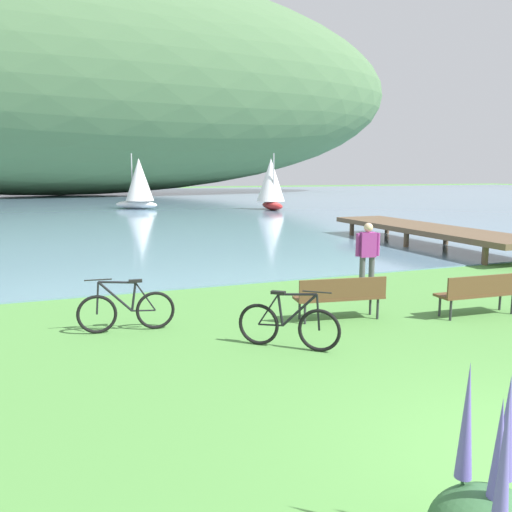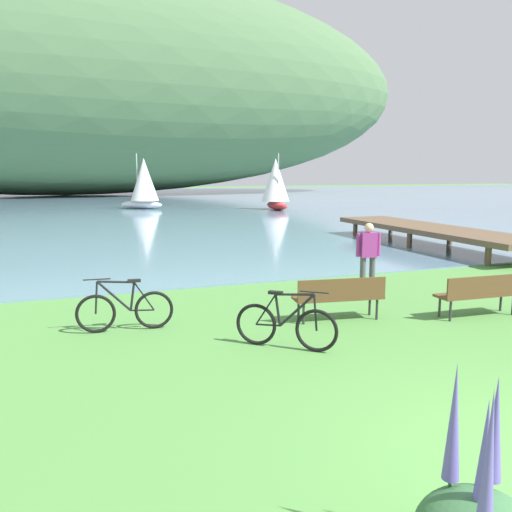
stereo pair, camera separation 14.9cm
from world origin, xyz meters
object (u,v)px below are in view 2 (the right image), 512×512
object	(u,v)px
sailboat_nearest_to_shore	(276,183)
bicycle_leaning_near_bench	(125,310)
park_bench_further_along	(340,295)
park_bench_near_camera	(480,292)
bicycle_beside_path	(286,325)
person_at_shoreline	(368,253)
sailboat_mid_bay	(144,183)

from	to	relation	value
sailboat_nearest_to_shore	bicycle_leaning_near_bench	bearing A→B (deg)	-117.55
park_bench_further_along	bicycle_leaning_near_bench	distance (m)	4.13
park_bench_near_camera	park_bench_further_along	bearing A→B (deg)	164.97
park_bench_near_camera	bicycle_beside_path	world-z (taller)	bicycle_beside_path
bicycle_beside_path	person_at_shoreline	distance (m)	4.67
park_bench_near_camera	park_bench_further_along	distance (m)	2.91
park_bench_further_along	person_at_shoreline	distance (m)	2.70
park_bench_further_along	sailboat_nearest_to_shore	xyz separation A→B (m)	(10.39, 28.47, 1.53)
park_bench_near_camera	sailboat_mid_bay	bearing A→B (deg)	93.14
bicycle_beside_path	park_bench_further_along	bearing A→B (deg)	34.61
bicycle_beside_path	park_bench_near_camera	bearing A→B (deg)	4.91
person_at_shoreline	sailboat_mid_bay	size ratio (longest dim) A/B	0.40
park_bench_near_camera	sailboat_mid_bay	world-z (taller)	sailboat_mid_bay
park_bench_near_camera	park_bench_further_along	size ratio (longest dim) A/B	0.99
bicycle_beside_path	sailboat_mid_bay	xyz separation A→B (m)	(2.61, 33.94, 1.67)
bicycle_leaning_near_bench	bicycle_beside_path	world-z (taller)	same
bicycle_leaning_near_bench	sailboat_nearest_to_shore	world-z (taller)	sailboat_nearest_to_shore
sailboat_mid_bay	park_bench_near_camera	bearing A→B (deg)	-86.86
bicycle_beside_path	sailboat_nearest_to_shore	bearing A→B (deg)	67.88
sailboat_nearest_to_shore	sailboat_mid_bay	size ratio (longest dim) A/B	0.99
park_bench_near_camera	bicycle_leaning_near_bench	bearing A→B (deg)	167.31
park_bench_near_camera	sailboat_nearest_to_shore	distance (m)	30.23
bicycle_leaning_near_bench	sailboat_mid_bay	xyz separation A→B (m)	(5.02, 32.01, 1.67)
person_at_shoreline	sailboat_mid_bay	xyz separation A→B (m)	(-0.88, 30.89, 1.09)
bicycle_leaning_near_bench	bicycle_beside_path	distance (m)	3.09
bicycle_leaning_near_bench	person_at_shoreline	size ratio (longest dim) A/B	1.03
bicycle_leaning_near_bench	person_at_shoreline	distance (m)	6.04
park_bench_near_camera	person_at_shoreline	bearing A→B (deg)	109.79
park_bench_near_camera	bicycle_beside_path	xyz separation A→B (m)	(-4.45, -0.38, -0.12)
bicycle_leaning_near_bench	bicycle_beside_path	bearing A→B (deg)	-38.67
person_at_shoreline	sailboat_nearest_to_shore	world-z (taller)	sailboat_nearest_to_shore
sailboat_nearest_to_shore	park_bench_near_camera	bearing A→B (deg)	-104.54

